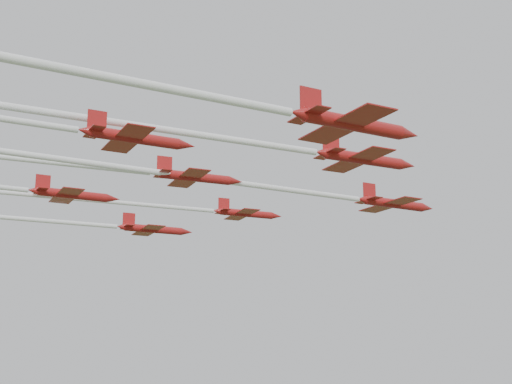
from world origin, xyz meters
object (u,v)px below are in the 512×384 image
Objects in this scene: jet_row2_right at (236,140)px; jet_row3_left at (14,218)px; jet_row3_right at (187,92)px; jet_lead at (278,188)px; jet_row3_mid at (67,164)px; jet_row2_left at (184,208)px.

jet_row3_left is (-41.18, 3.05, -1.84)m from jet_row2_right.
jet_lead is at bearing 139.02° from jet_row3_right.
jet_row3_left is at bearing -177.20° from jet_row3_right.
jet_row3_left is 26.12m from jet_row3_mid.
jet_row2_right is 41.33m from jet_row3_left.
jet_row2_right is (6.30, -15.17, 0.79)m from jet_lead.
jet_row2_right is at bearing 22.53° from jet_row3_left.
jet_row3_left is at bearing -113.06° from jet_row2_left.
jet_row3_left is at bearing -158.57° from jet_row2_right.
jet_lead is at bearing 92.61° from jet_row3_mid.
jet_row2_left is at bearing 169.45° from jet_row2_right.
jet_row2_left is 0.66× the size of jet_row3_right.
jet_row3_mid is at bearing 4.64° from jet_row3_left.
jet_lead is 24.42m from jet_row3_mid.
jet_row3_mid is at bearing -92.91° from jet_lead.
jet_row3_left is (-34.87, -12.12, -1.05)m from jet_lead.
jet_row3_right is (49.66, -18.55, -0.22)m from jet_row3_left.
jet_lead is 1.66× the size of jet_row2_left.
jet_lead is 34.07m from jet_row3_right.
jet_row2_right is 0.89× the size of jet_row3_left.
jet_row2_right is at bearing 50.33° from jet_row3_mid.
jet_row2_left is 28.97m from jet_row2_right.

